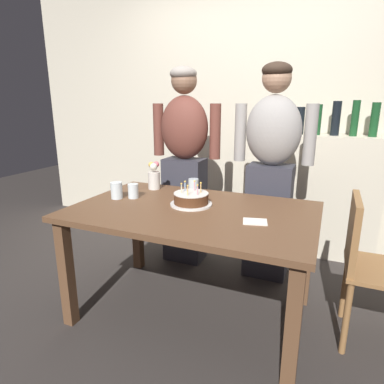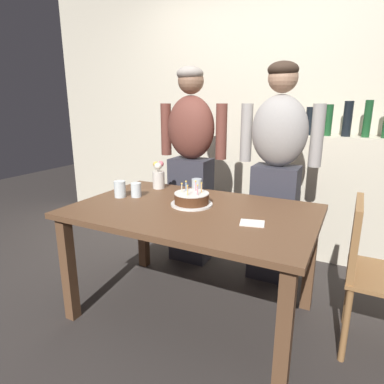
{
  "view_description": "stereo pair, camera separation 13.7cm",
  "coord_description": "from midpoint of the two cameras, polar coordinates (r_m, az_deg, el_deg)",
  "views": [
    {
      "loc": [
        0.76,
        -1.79,
        1.38
      ],
      "look_at": [
        -0.02,
        0.03,
        0.84
      ],
      "focal_mm": 30.62,
      "sensor_mm": 36.0,
      "label": 1
    },
    {
      "loc": [
        0.88,
        -1.73,
        1.38
      ],
      "look_at": [
        -0.02,
        0.03,
        0.84
      ],
      "focal_mm": 30.62,
      "sensor_mm": 36.0,
      "label": 2
    }
  ],
  "objects": [
    {
      "name": "ground_plane",
      "position": [
        2.38,
        -1.67,
        -20.12
      ],
      "size": [
        10.0,
        10.0,
        0.0
      ],
      "primitive_type": "plane",
      "color": "#332D2B"
    },
    {
      "name": "back_wall",
      "position": [
        3.41,
        9.42,
        13.73
      ],
      "size": [
        5.2,
        0.1,
        2.6
      ],
      "primitive_type": "cube",
      "color": "beige",
      "rests_on": "ground_plane"
    },
    {
      "name": "dining_table",
      "position": [
        2.08,
        -1.8,
        -5.5
      ],
      "size": [
        1.5,
        0.96,
        0.74
      ],
      "color": "brown",
      "rests_on": "ground_plane"
    },
    {
      "name": "birthday_cake",
      "position": [
        2.11,
        -2.01,
        -1.28
      ],
      "size": [
        0.27,
        0.27,
        0.15
      ],
      "color": "white",
      "rests_on": "dining_table"
    },
    {
      "name": "water_glass_near",
      "position": [
        2.32,
        -14.65,
        0.26
      ],
      "size": [
        0.08,
        0.08,
        0.11
      ],
      "primitive_type": "cylinder",
      "color": "silver",
      "rests_on": "dining_table"
    },
    {
      "name": "water_glass_far",
      "position": [
        2.31,
        -11.88,
        0.17
      ],
      "size": [
        0.07,
        0.07,
        0.1
      ],
      "primitive_type": "cylinder",
      "color": "silver",
      "rests_on": "dining_table"
    },
    {
      "name": "water_glass_side",
      "position": [
        2.39,
        -1.38,
        1.05
      ],
      "size": [
        0.07,
        0.07,
        0.11
      ],
      "primitive_type": "cylinder",
      "color": "silver",
      "rests_on": "dining_table"
    },
    {
      "name": "napkin_stack",
      "position": [
        1.84,
        8.82,
        -5.15
      ],
      "size": [
        0.15,
        0.13,
        0.01
      ],
      "primitive_type": "cube",
      "rotation": [
        0.0,
        0.0,
        0.24
      ],
      "color": "white",
      "rests_on": "dining_table"
    },
    {
      "name": "flower_vase",
      "position": [
        2.52,
        -8.19,
        2.6
      ],
      "size": [
        0.09,
        0.09,
        0.21
      ],
      "color": "silver",
      "rests_on": "dining_table"
    },
    {
      "name": "person_man_bearded",
      "position": [
        2.8,
        -2.7,
        4.86
      ],
      "size": [
        0.61,
        0.27,
        1.66
      ],
      "rotation": [
        0.0,
        0.0,
        3.14
      ],
      "color": "#33333D",
      "rests_on": "ground_plane"
    },
    {
      "name": "person_woman_cardigan",
      "position": [
        2.58,
        12.1,
        3.61
      ],
      "size": [
        0.61,
        0.27,
        1.66
      ],
      "rotation": [
        0.0,
        0.0,
        3.14
      ],
      "color": "#33333D",
      "rests_on": "ground_plane"
    },
    {
      "name": "dining_chair",
      "position": [
        2.12,
        26.81,
        -10.5
      ],
      "size": [
        0.42,
        0.42,
        0.87
      ],
      "rotation": [
        0.0,
        0.0,
        1.57
      ],
      "color": "olive",
      "rests_on": "ground_plane"
    },
    {
      "name": "shelf_cabinet",
      "position": [
        3.2,
        21.37,
        -0.51
      ],
      "size": [
        0.86,
        0.3,
        1.4
      ],
      "color": "beige",
      "rests_on": "ground_plane"
    }
  ]
}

